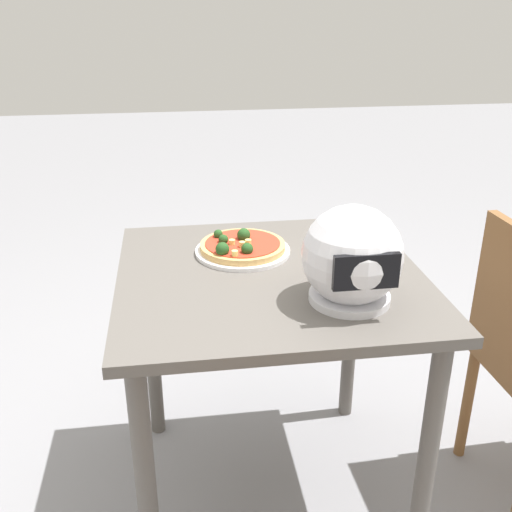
% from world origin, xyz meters
% --- Properties ---
extents(ground_plane, '(14.00, 14.00, 0.00)m').
position_xyz_m(ground_plane, '(0.00, 0.00, 0.00)').
color(ground_plane, gray).
extents(dining_table, '(0.83, 0.81, 0.78)m').
position_xyz_m(dining_table, '(0.00, 0.00, 0.66)').
color(dining_table, '#5B5651').
rests_on(dining_table, ground).
extents(pizza_plate, '(0.28, 0.28, 0.01)m').
position_xyz_m(pizza_plate, '(0.06, -0.15, 0.79)').
color(pizza_plate, white).
rests_on(pizza_plate, dining_table).
extents(pizza, '(0.25, 0.25, 0.05)m').
position_xyz_m(pizza, '(0.06, -0.15, 0.81)').
color(pizza, tan).
rests_on(pizza, pizza_plate).
extents(motorcycle_helmet, '(0.25, 0.25, 0.25)m').
position_xyz_m(motorcycle_helmet, '(-0.17, 0.19, 0.90)').
color(motorcycle_helmet, silver).
rests_on(motorcycle_helmet, dining_table).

